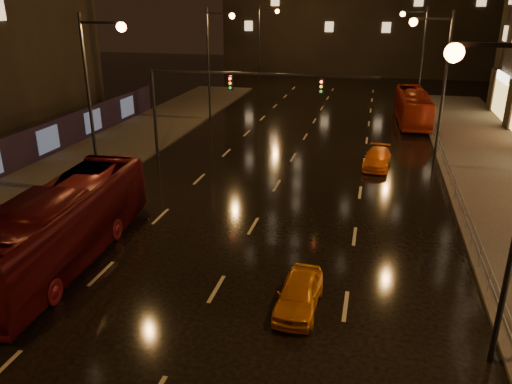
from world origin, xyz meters
TOP-DOWN VIEW (x-y plane):
  - ground at (0.00, 20.00)m, footprint 140.00×140.00m
  - sidewalk_left at (-13.50, 15.00)m, footprint 7.00×70.00m
  - traffic_signal at (-5.06, 20.00)m, footprint 15.31×0.32m
  - streetlight_right at (8.92, 2.00)m, footprint 2.64×0.50m
  - railing_right at (10.20, 18.00)m, footprint 0.05×56.00m
  - bus_red at (-7.00, 4.65)m, footprint 3.62×12.07m
  - bus_curb at (8.75, 35.39)m, footprint 2.94×10.61m
  - taxi_near at (3.32, 3.49)m, footprint 1.56×3.63m
  - taxi_far at (5.87, 21.21)m, footprint 1.97×4.17m

SIDE VIEW (x-z plane):
  - ground at x=0.00m, z-range 0.00..0.00m
  - sidewalk_left at x=-13.50m, z-range 0.00..0.15m
  - taxi_far at x=5.87m, z-range 0.00..1.18m
  - taxi_near at x=3.32m, z-range 0.00..1.22m
  - railing_right at x=10.20m, z-range 0.40..1.40m
  - bus_curb at x=8.75m, z-range 0.00..2.93m
  - bus_red at x=-7.00m, z-range 0.00..3.32m
  - traffic_signal at x=-5.06m, z-range 1.64..7.84m
  - streetlight_right at x=8.92m, z-range 1.43..11.43m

